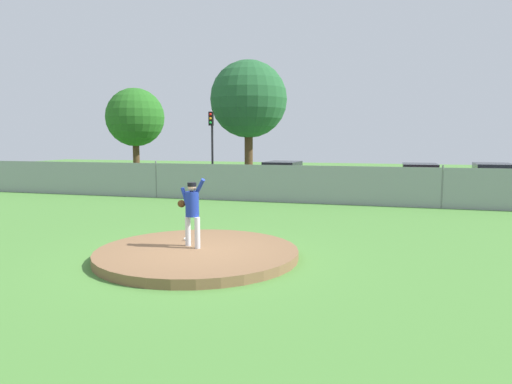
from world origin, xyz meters
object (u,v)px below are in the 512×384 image
Objects in this scene: parked_car_champagne at (283,177)px; parked_car_red at (419,180)px; pitcher_youth at (192,208)px; baseball at (185,239)px; traffic_light_near at (212,134)px; parked_car_white at (492,182)px; traffic_cone_orange at (198,187)px.

parked_car_red is (6.91, 0.26, -0.01)m from parked_car_champagne.
parked_car_red is (6.01, 14.14, -0.40)m from pitcher_youth.
pitcher_youth is at bearing -51.91° from baseball.
parked_car_white is at bearing -15.69° from traffic_light_near.
parked_car_white is 16.83m from traffic_light_near.
parked_car_white is at bearing -1.77° from parked_car_red.
parked_car_red is at bearing 2.18° from parked_car_champagne.
pitcher_youth reaches higher than parked_car_red.
baseball is 0.02× the size of parked_car_champagne.
traffic_light_near is (-6.27, 17.93, 2.91)m from baseball.
pitcher_youth is at bearing -69.99° from traffic_light_near.
pitcher_youth reaches higher than traffic_cone_orange.
parked_car_red is (6.49, 13.53, 0.52)m from baseball.
parked_car_white is (9.29, 14.04, -0.38)m from pitcher_youth.
traffic_cone_orange is (-4.86, 12.21, 0.01)m from baseball.
traffic_cone_orange is at bearing 112.60° from pitcher_youth.
parked_car_white is at bearing 0.91° from parked_car_champagne.
parked_car_white is (3.28, -0.10, 0.02)m from parked_car_red.
traffic_light_near is at bearing 164.31° from parked_car_white.
parked_car_champagne is 4.59m from traffic_cone_orange.
pitcher_youth reaches higher than baseball.
traffic_cone_orange is at bearing -166.71° from parked_car_champagne.
traffic_light_near reaches higher than parked_car_champagne.
parked_car_champagne is at bearing -38.58° from traffic_light_near.
parked_car_champagne is 7.86m from traffic_light_near.
baseball is 0.02× the size of parked_car_white.
traffic_light_near is (-1.41, 5.72, 2.90)m from traffic_cone_orange.
parked_car_champagne is 0.95× the size of parked_car_white.
parked_car_champagne reaches higher than parked_car_red.
parked_car_white reaches higher than baseball.
traffic_light_near is (-6.75, 18.54, 1.99)m from pitcher_youth.
parked_car_red reaches higher than baseball.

